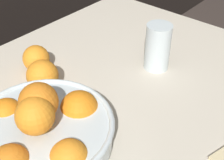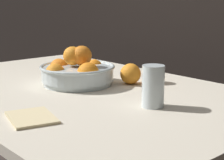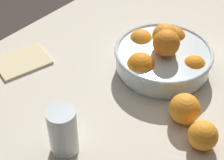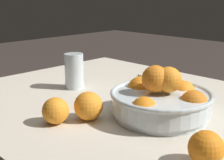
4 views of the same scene
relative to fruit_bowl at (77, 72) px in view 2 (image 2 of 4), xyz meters
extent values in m
cube|color=beige|center=(0.03, -0.03, -0.07)|extent=(1.43, 0.93, 0.03)
cylinder|color=#936B47|center=(-0.62, 0.38, -0.42)|extent=(0.05, 0.05, 0.67)
cylinder|color=silver|center=(0.00, 0.00, -0.04)|extent=(0.27, 0.27, 0.02)
cylinder|color=silver|center=(0.00, 0.00, -0.01)|extent=(0.28, 0.28, 0.05)
torus|color=silver|center=(0.00, 0.00, 0.02)|extent=(0.29, 0.29, 0.01)
sphere|color=orange|center=(0.09, -0.01, 0.01)|extent=(0.08, 0.08, 0.08)
sphere|color=orange|center=(-0.02, 0.10, 0.00)|extent=(0.07, 0.07, 0.07)
sphere|color=orange|center=(-0.09, -0.02, 0.00)|extent=(0.08, 0.08, 0.08)
sphere|color=orange|center=(-0.01, -0.09, 0.00)|extent=(0.07, 0.07, 0.07)
sphere|color=orange|center=(-0.01, -0.01, 0.06)|extent=(0.07, 0.07, 0.07)
sphere|color=orange|center=(0.01, 0.02, 0.06)|extent=(0.08, 0.08, 0.08)
cylinder|color=#F4A314|center=(0.40, 0.00, -0.01)|extent=(0.06, 0.06, 0.09)
cylinder|color=silver|center=(0.40, 0.00, 0.01)|extent=(0.07, 0.07, 0.13)
sphere|color=orange|center=(0.17, 0.24, -0.01)|extent=(0.07, 0.07, 0.07)
sphere|color=orange|center=(0.13, 0.16, -0.01)|extent=(0.08, 0.08, 0.08)
sphere|color=orange|center=(-0.22, 0.15, -0.01)|extent=(0.07, 0.07, 0.07)
cube|color=beige|center=(0.26, -0.35, -0.05)|extent=(0.18, 0.16, 0.01)
camera|label=1|loc=(-0.24, -0.38, 0.45)|focal=50.00mm
camera|label=2|loc=(1.16, -0.84, 0.28)|focal=60.00mm
camera|label=3|loc=(0.76, 0.46, 0.69)|focal=60.00mm
camera|label=4|loc=(-0.49, 0.70, 0.29)|focal=50.00mm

